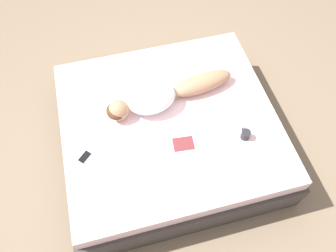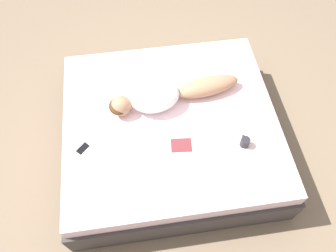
{
  "view_description": "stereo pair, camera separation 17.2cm",
  "coord_description": "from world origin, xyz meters",
  "px_view_note": "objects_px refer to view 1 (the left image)",
  "views": [
    {
      "loc": [
        -1.6,
        0.43,
        3.07
      ],
      "look_at": [
        -0.11,
        0.04,
        0.57
      ],
      "focal_mm": 35.0,
      "sensor_mm": 36.0,
      "label": 1
    },
    {
      "loc": [
        -1.64,
        0.26,
        3.07
      ],
      "look_at": [
        -0.11,
        0.04,
        0.57
      ],
      "focal_mm": 35.0,
      "sensor_mm": 36.0,
      "label": 2
    }
  ],
  "objects_px": {
    "open_magazine": "(186,154)",
    "coffee_mug": "(245,134)",
    "person": "(162,95)",
    "cell_phone": "(85,157)"
  },
  "relations": [
    {
      "from": "open_magazine",
      "to": "coffee_mug",
      "type": "xyz_separation_m",
      "value": [
        0.04,
        -0.56,
        0.04
      ]
    },
    {
      "from": "person",
      "to": "coffee_mug",
      "type": "bearing_deg",
      "value": -140.73
    },
    {
      "from": "cell_phone",
      "to": "coffee_mug",
      "type": "bearing_deg",
      "value": -140.54
    },
    {
      "from": "open_magazine",
      "to": "cell_phone",
      "type": "height_order",
      "value": "same"
    },
    {
      "from": "coffee_mug",
      "to": "cell_phone",
      "type": "xyz_separation_m",
      "value": [
        0.16,
        1.41,
        -0.04
      ]
    },
    {
      "from": "open_magazine",
      "to": "coffee_mug",
      "type": "bearing_deg",
      "value": -80.86
    },
    {
      "from": "cell_phone",
      "to": "open_magazine",
      "type": "bearing_deg",
      "value": -147.0
    },
    {
      "from": "person",
      "to": "open_magazine",
      "type": "relative_size",
      "value": 2.83
    },
    {
      "from": "person",
      "to": "coffee_mug",
      "type": "relative_size",
      "value": 11.03
    },
    {
      "from": "person",
      "to": "open_magazine",
      "type": "distance_m",
      "value": 0.61
    }
  ]
}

